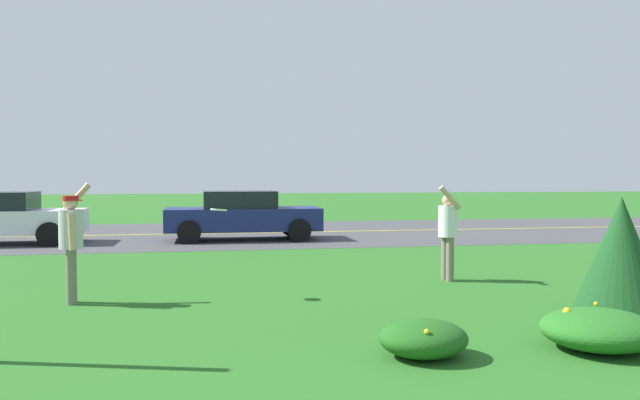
{
  "coord_description": "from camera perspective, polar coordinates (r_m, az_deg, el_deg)",
  "views": [
    {
      "loc": [
        0.21,
        -1.92,
        1.86
      ],
      "look_at": [
        2.1,
        8.21,
        1.48
      ],
      "focal_mm": 35.26,
      "sensor_mm": 36.0,
      "label": 1
    }
  ],
  "objects": [
    {
      "name": "ground_plane",
      "position": [
        11.53,
        -11.58,
        -7.24
      ],
      "size": [
        120.0,
        120.0,
        0.0
      ],
      "primitive_type": "plane",
      "color": "#26601E"
    },
    {
      "name": "frisbee_white",
      "position": [
        9.76,
        -9.17,
        -0.89
      ],
      "size": [
        0.26,
        0.25,
        0.06
      ],
      "color": "white"
    },
    {
      "name": "highway_strip",
      "position": [
        20.91,
        -11.14,
        -3.03
      ],
      "size": [
        120.0,
        9.78,
        0.01
      ],
      "primitive_type": "cube",
      "color": "#424244",
      "rests_on": "ground"
    },
    {
      "name": "car_navy_center_right",
      "position": [
        18.7,
        -7.06,
        -1.35
      ],
      "size": [
        4.5,
        2.0,
        1.45
      ],
      "color": "navy",
      "rests_on": "ground"
    },
    {
      "name": "daylily_clump_near_camera",
      "position": [
        6.73,
        9.36,
        -12.28
      ],
      "size": [
        0.93,
        0.85,
        0.39
      ],
      "color": "#1E5619",
      "rests_on": "ground"
    },
    {
      "name": "evergreen_shrub_side",
      "position": [
        9.33,
        25.64,
        -4.63
      ],
      "size": [
        1.25,
        1.25,
        1.6
      ],
      "primitive_type": "cone",
      "color": "#19471E",
      "rests_on": "ground"
    },
    {
      "name": "daylily_clump_mid_center",
      "position": [
        7.55,
        24.02,
        -10.68
      ],
      "size": [
        1.26,
        1.21,
        0.48
      ],
      "color": "#23661E",
      "rests_on": "ground"
    },
    {
      "name": "person_thrower_red_cap_gray_shirt",
      "position": [
        9.91,
        -21.65,
        -3.19
      ],
      "size": [
        0.43,
        0.53,
        1.78
      ],
      "color": "#B2B2B7",
      "rests_on": "ground"
    },
    {
      "name": "person_catcher_white_shirt",
      "position": [
        11.48,
        11.5,
        -2.59
      ],
      "size": [
        0.44,
        0.53,
        1.71
      ],
      "color": "silver",
      "rests_on": "ground"
    },
    {
      "name": "highway_center_stripe",
      "position": [
        20.91,
        -11.14,
        -3.02
      ],
      "size": [
        120.0,
        0.16,
        0.0
      ],
      "primitive_type": "cube",
      "color": "yellow",
      "rests_on": "ground"
    }
  ]
}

